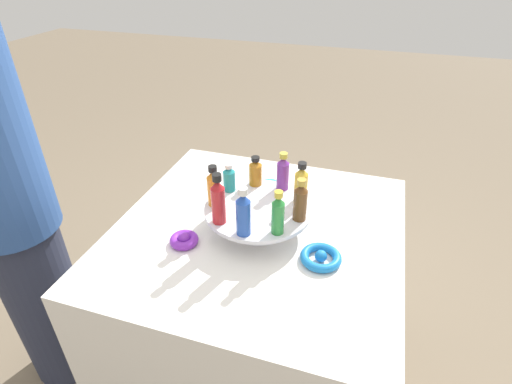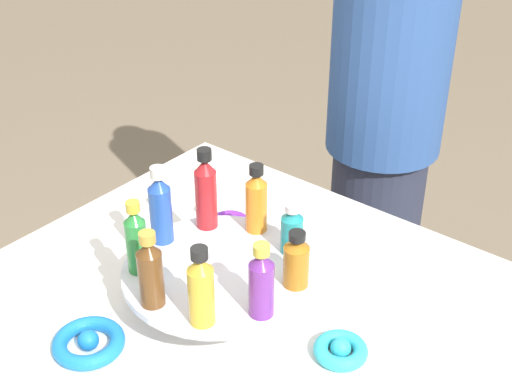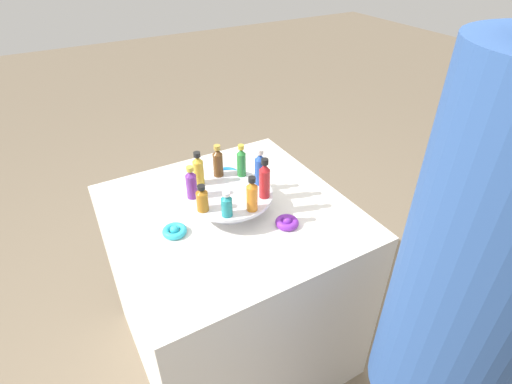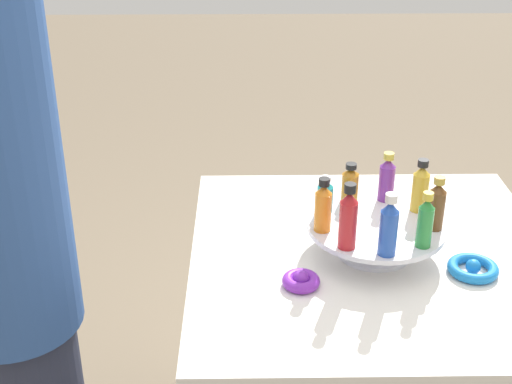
% 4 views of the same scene
% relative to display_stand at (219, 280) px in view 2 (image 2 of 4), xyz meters
% --- Properties ---
extents(display_stand, '(0.31, 0.31, 0.08)m').
position_rel_display_stand_xyz_m(display_stand, '(0.00, 0.00, 0.00)').
color(display_stand, silver).
rests_on(display_stand, party_table).
extents(bottle_blue, '(0.04, 0.04, 0.14)m').
position_rel_display_stand_xyz_m(bottle_blue, '(0.13, 0.00, 0.09)').
color(bottle_blue, '#234CAD').
rests_on(bottle_blue, display_stand).
extents(bottle_green, '(0.03, 0.03, 0.13)m').
position_rel_display_stand_xyz_m(bottle_green, '(0.10, 0.08, 0.08)').
color(bottle_green, '#288438').
rests_on(bottle_green, display_stand).
extents(bottle_brown, '(0.04, 0.04, 0.13)m').
position_rel_display_stand_xyz_m(bottle_brown, '(0.02, 0.13, 0.08)').
color(bottle_brown, brown).
rests_on(bottle_brown, display_stand).
extents(bottle_gold, '(0.04, 0.04, 0.13)m').
position_rel_display_stand_xyz_m(bottle_gold, '(-0.07, 0.11, 0.08)').
color(bottle_gold, gold).
rests_on(bottle_gold, display_stand).
extents(bottle_purple, '(0.04, 0.04, 0.12)m').
position_rel_display_stand_xyz_m(bottle_purple, '(-0.12, 0.04, 0.08)').
color(bottle_purple, '#702D93').
rests_on(bottle_purple, display_stand).
extents(bottle_amber, '(0.04, 0.04, 0.10)m').
position_rel_display_stand_xyz_m(bottle_amber, '(-0.12, -0.05, 0.07)').
color(bottle_amber, '#AD6B19').
rests_on(bottle_amber, display_stand).
extents(bottle_teal, '(0.04, 0.04, 0.09)m').
position_rel_display_stand_xyz_m(bottle_teal, '(-0.06, -0.11, 0.07)').
color(bottle_teal, teal).
rests_on(bottle_teal, display_stand).
extents(bottle_orange, '(0.04, 0.04, 0.13)m').
position_rel_display_stand_xyz_m(bottle_orange, '(0.02, -0.13, 0.08)').
color(bottle_orange, orange).
rests_on(bottle_orange, display_stand).
extents(bottle_red, '(0.04, 0.04, 0.15)m').
position_rel_display_stand_xyz_m(bottle_red, '(0.10, -0.08, 0.09)').
color(bottle_red, '#B21E23').
rests_on(bottle_red, display_stand).
extents(ribbon_bow_purple, '(0.08, 0.08, 0.04)m').
position_rel_display_stand_xyz_m(ribbon_bow_purple, '(0.13, -0.18, -0.04)').
color(ribbon_bow_purple, purple).
rests_on(ribbon_bow_purple, party_table).
extents(ribbon_bow_blue, '(0.11, 0.11, 0.03)m').
position_rel_display_stand_xyz_m(ribbon_bow_blue, '(0.09, 0.20, -0.04)').
color(ribbon_bow_blue, blue).
rests_on(ribbon_bow_blue, party_table).
extents(ribbon_bow_teal, '(0.08, 0.08, 0.03)m').
position_rel_display_stand_xyz_m(ribbon_bow_teal, '(-0.22, -0.03, -0.04)').
color(ribbon_bow_teal, '#2DB7CC').
rests_on(ribbon_bow_teal, party_table).
extents(person_figure, '(0.29, 0.29, 1.71)m').
position_rel_display_stand_xyz_m(person_figure, '(0.15, -0.80, 0.02)').
color(person_figure, '#282D42').
rests_on(person_figure, ground_plane).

